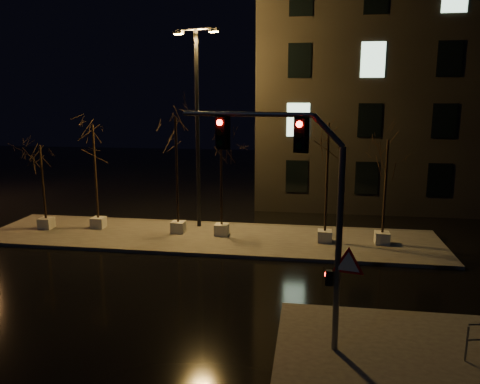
# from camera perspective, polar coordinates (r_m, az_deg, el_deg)

# --- Properties ---
(ground) EXTENTS (90.00, 90.00, 0.00)m
(ground) POSITION_cam_1_polar(r_m,az_deg,el_deg) (17.49, -8.08, -11.47)
(ground) COLOR black
(ground) RESTS_ON ground
(median) EXTENTS (22.00, 5.00, 0.15)m
(median) POSITION_cam_1_polar(r_m,az_deg,el_deg) (22.92, -3.78, -5.55)
(median) COLOR #46433F
(median) RESTS_ON ground
(sidewalk_corner) EXTENTS (7.00, 5.00, 0.15)m
(sidewalk_corner) POSITION_cam_1_polar(r_m,az_deg,el_deg) (13.92, 19.78, -18.07)
(sidewalk_corner) COLOR #46433F
(sidewalk_corner) RESTS_ON ground
(building) EXTENTS (25.00, 12.00, 15.00)m
(building) POSITION_cam_1_polar(r_m,az_deg,el_deg) (34.65, 24.64, 11.66)
(building) COLOR black
(building) RESTS_ON ground
(tree_0) EXTENTS (1.80, 1.80, 4.40)m
(tree_0) POSITION_cam_1_polar(r_m,az_deg,el_deg) (25.50, -23.07, 3.16)
(tree_0) COLOR beige
(tree_0) RESTS_ON median
(tree_1) EXTENTS (1.80, 1.80, 5.44)m
(tree_1) POSITION_cam_1_polar(r_m,az_deg,el_deg) (24.60, -17.39, 5.13)
(tree_1) COLOR beige
(tree_1) RESTS_ON median
(tree_2) EXTENTS (1.80, 1.80, 5.84)m
(tree_2) POSITION_cam_1_polar(r_m,az_deg,el_deg) (22.83, -7.81, 5.85)
(tree_2) COLOR beige
(tree_2) RESTS_ON median
(tree_3) EXTENTS (1.80, 1.80, 5.07)m
(tree_3) POSITION_cam_1_polar(r_m,az_deg,el_deg) (22.24, -2.32, 4.29)
(tree_3) COLOR beige
(tree_3) RESTS_ON median
(tree_4) EXTENTS (1.80, 1.80, 5.68)m
(tree_4) POSITION_cam_1_polar(r_m,az_deg,el_deg) (21.44, 10.67, 5.06)
(tree_4) COLOR beige
(tree_4) RESTS_ON median
(tree_5) EXTENTS (1.80, 1.80, 4.92)m
(tree_5) POSITION_cam_1_polar(r_m,az_deg,el_deg) (21.87, 17.45, 3.34)
(tree_5) COLOR beige
(tree_5) RESTS_ON median
(traffic_signal_mast) EXTENTS (5.01, 1.25, 6.27)m
(traffic_signal_mast) POSITION_cam_1_polar(r_m,az_deg,el_deg) (12.21, 7.47, -0.53)
(traffic_signal_mast) COLOR slate
(traffic_signal_mast) RESTS_ON sidewalk_corner
(streetlight_main) EXTENTS (2.44, 0.96, 9.91)m
(streetlight_main) POSITION_cam_1_polar(r_m,az_deg,el_deg) (23.77, -5.24, 9.23)
(streetlight_main) COLOR black
(streetlight_main) RESTS_ON median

